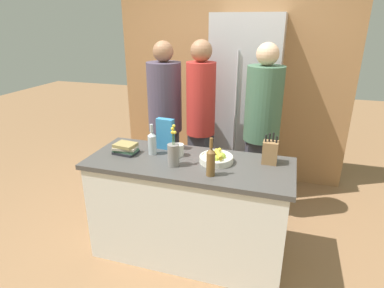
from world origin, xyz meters
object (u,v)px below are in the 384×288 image
at_px(person_at_sink, 165,117).
at_px(person_in_red_tee, 262,125).
at_px(knife_block, 270,152).
at_px(bottle_oil, 211,161).
at_px(person_in_blue, 201,118).
at_px(refrigerator, 245,107).
at_px(bottle_vinegar, 152,142).
at_px(cereal_box, 165,134).
at_px(coffee_mug, 178,150).
at_px(flower_vase, 173,154).
at_px(fruit_bowl, 217,158).
at_px(book_stack, 126,149).

relative_size(person_at_sink, person_in_red_tee, 1.00).
distance_m(knife_block, bottle_oil, 0.53).
distance_m(knife_block, person_in_blue, 0.96).
relative_size(refrigerator, person_in_blue, 1.13).
distance_m(bottle_vinegar, person_in_red_tee, 1.12).
height_order(refrigerator, cereal_box, refrigerator).
relative_size(refrigerator, person_in_red_tee, 1.14).
xyz_separation_m(cereal_box, person_in_red_tee, (0.78, 0.59, -0.03)).
xyz_separation_m(refrigerator, person_in_red_tee, (0.26, -0.60, -0.01)).
distance_m(knife_block, person_at_sink, 1.31).
bearing_deg(coffee_mug, cereal_box, 143.31).
bearing_deg(person_in_red_tee, knife_block, -96.07).
distance_m(bottle_oil, person_in_red_tee, 1.02).
bearing_deg(refrigerator, coffee_mug, -105.22).
relative_size(flower_vase, coffee_mug, 2.65).
height_order(fruit_bowl, coffee_mug, coffee_mug).
xyz_separation_m(knife_block, book_stack, (-1.20, -0.16, -0.05)).
relative_size(cereal_box, person_at_sink, 0.16).
bearing_deg(person_in_blue, book_stack, -99.09).
height_order(cereal_box, person_in_blue, person_in_blue).
relative_size(fruit_bowl, coffee_mug, 2.15).
xyz_separation_m(knife_block, flower_vase, (-0.72, -0.27, 0.00)).
height_order(bottle_oil, person_at_sink, person_at_sink).
height_order(fruit_bowl, person_at_sink, person_at_sink).
height_order(flower_vase, book_stack, flower_vase).
xyz_separation_m(book_stack, bottle_oil, (0.80, -0.19, 0.07)).
relative_size(fruit_bowl, person_in_red_tee, 0.15).
relative_size(knife_block, person_in_red_tee, 0.14).
xyz_separation_m(refrigerator, book_stack, (-0.81, -1.40, -0.08)).
xyz_separation_m(fruit_bowl, bottle_vinegar, (-0.56, 0.01, 0.07)).
height_order(fruit_bowl, bottle_vinegar, bottle_vinegar).
xyz_separation_m(knife_block, cereal_box, (-0.91, 0.04, 0.04)).
bearing_deg(person_in_red_tee, fruit_bowl, -128.03).
relative_size(book_stack, person_at_sink, 0.12).
bearing_deg(coffee_mug, person_at_sink, 119.39).
bearing_deg(knife_block, coffee_mug, -174.07).
relative_size(coffee_mug, bottle_oil, 0.43).
distance_m(coffee_mug, person_at_sink, 0.82).
bearing_deg(person_in_blue, flower_vase, -66.92).
height_order(cereal_box, person_at_sink, person_at_sink).
height_order(coffee_mug, bottle_vinegar, bottle_vinegar).
bearing_deg(knife_block, person_in_blue, 140.77).
xyz_separation_m(coffee_mug, person_in_blue, (0.00, 0.69, 0.09)).
bearing_deg(coffee_mug, knife_block, 5.93).
height_order(book_stack, person_at_sink, person_at_sink).
bearing_deg(cereal_box, bottle_oil, -37.73).
xyz_separation_m(coffee_mug, person_at_sink, (-0.40, 0.71, 0.06)).
xyz_separation_m(refrigerator, person_at_sink, (-0.76, -0.60, -0.02)).
bearing_deg(bottle_oil, book_stack, 166.73).
height_order(person_at_sink, person_in_red_tee, person_in_red_tee).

